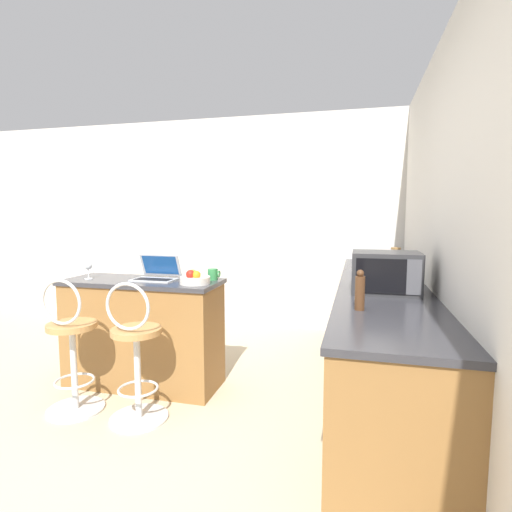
# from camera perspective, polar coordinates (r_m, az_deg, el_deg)

# --- Properties ---
(ground_plane) EXTENTS (20.00, 20.00, 0.00)m
(ground_plane) POSITION_cam_1_polar(r_m,az_deg,el_deg) (2.90, -18.76, -23.64)
(ground_plane) COLOR #BCAD8E
(wall_back) EXTENTS (12.00, 0.06, 2.60)m
(wall_back) POSITION_cam_1_polar(r_m,az_deg,el_deg) (5.04, -1.89, 4.72)
(wall_back) COLOR silver
(wall_back) RESTS_ON ground_plane
(wall_right) EXTENTS (0.06, 12.00, 2.60)m
(wall_right) POSITION_cam_1_polar(r_m,az_deg,el_deg) (2.16, 28.69, 2.05)
(wall_right) COLOR silver
(wall_right) RESTS_ON ground_plane
(breakfast_bar) EXTENTS (1.29, 0.50, 0.88)m
(breakfast_bar) POSITION_cam_1_polar(r_m,az_deg,el_deg) (3.48, -15.80, -10.47)
(breakfast_bar) COLOR olive
(breakfast_bar) RESTS_ON ground_plane
(counter_right) EXTENTS (0.65, 3.25, 0.88)m
(counter_right) POSITION_cam_1_polar(r_m,az_deg,el_deg) (3.35, 17.39, -11.19)
(counter_right) COLOR olive
(counter_right) RESTS_ON ground_plane
(bar_stool_near) EXTENTS (0.40, 0.40, 0.98)m
(bar_stool_near) POSITION_cam_1_polar(r_m,az_deg,el_deg) (3.20, -24.88, -12.11)
(bar_stool_near) COLOR silver
(bar_stool_near) RESTS_ON ground_plane
(bar_stool_far) EXTENTS (0.40, 0.40, 0.98)m
(bar_stool_far) POSITION_cam_1_polar(r_m,az_deg,el_deg) (2.91, -16.81, -13.60)
(bar_stool_far) COLOR silver
(bar_stool_far) RESTS_ON ground_plane
(laptop) EXTENTS (0.35, 0.26, 0.20)m
(laptop) POSITION_cam_1_polar(r_m,az_deg,el_deg) (3.37, -13.97, -2.40)
(laptop) COLOR #B7BABF
(laptop) RESTS_ON breakfast_bar
(microwave) EXTENTS (0.44, 0.35, 0.28)m
(microwave) POSITION_cam_1_polar(r_m,az_deg,el_deg) (2.85, 18.03, -2.25)
(microwave) COLOR #2D2D30
(microwave) RESTS_ON counter_right
(toaster) EXTENTS (0.22, 0.26, 0.20)m
(toaster) POSITION_cam_1_polar(r_m,az_deg,el_deg) (3.51, 16.94, -1.37)
(toaster) COLOR silver
(toaster) RESTS_ON counter_right
(pepper_mill) EXTENTS (0.05, 0.05, 0.23)m
(pepper_mill) POSITION_cam_1_polar(r_m,az_deg,el_deg) (2.31, 14.62, -4.86)
(pepper_mill) COLOR #4C2D19
(pepper_mill) RESTS_ON counter_right
(fruit_bowl) EXTENTS (0.23, 0.23, 0.11)m
(fruit_bowl) POSITION_cam_1_polar(r_m,az_deg,el_deg) (3.10, -8.77, -3.24)
(fruit_bowl) COLOR silver
(fruit_bowl) RESTS_ON breakfast_bar
(mug_green) EXTENTS (0.10, 0.08, 0.09)m
(mug_green) POSITION_cam_1_polar(r_m,az_deg,el_deg) (3.26, -6.14, -2.62)
(mug_green) COLOR #338447
(mug_green) RESTS_ON breakfast_bar
(storage_jar) EXTENTS (0.10, 0.10, 0.18)m
(storage_jar) POSITION_cam_1_polar(r_m,az_deg,el_deg) (4.45, 19.32, 0.01)
(storage_jar) COLOR silver
(storage_jar) RESTS_ON counter_right
(wine_glass_tall) EXTENTS (0.07, 0.07, 0.15)m
(wine_glass_tall) POSITION_cam_1_polar(r_m,az_deg,el_deg) (3.56, -22.86, -1.38)
(wine_glass_tall) COLOR silver
(wine_glass_tall) RESTS_ON breakfast_bar
(mug_blue) EXTENTS (0.10, 0.08, 0.09)m
(mug_blue) POSITION_cam_1_polar(r_m,az_deg,el_deg) (4.67, 14.94, -0.12)
(mug_blue) COLOR #2D51AD
(mug_blue) RESTS_ON counter_right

